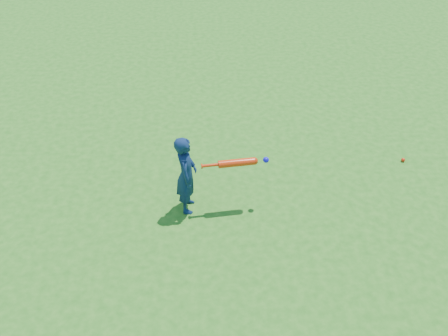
{
  "coord_description": "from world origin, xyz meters",
  "views": [
    {
      "loc": [
        -0.01,
        -5.33,
        4.66
      ],
      "look_at": [
        0.14,
        -0.18,
        0.63
      ],
      "focal_mm": 40.0,
      "sensor_mm": 36.0,
      "label": 1
    }
  ],
  "objects": [
    {
      "name": "ground",
      "position": [
        0.0,
        0.0,
        0.0
      ],
      "size": [
        80.0,
        80.0,
        0.0
      ],
      "primitive_type": "plane",
      "color": "#236518",
      "rests_on": "ground"
    },
    {
      "name": "child",
      "position": [
        -0.35,
        -0.24,
        0.58
      ],
      "size": [
        0.28,
        0.43,
        1.15
      ],
      "primitive_type": "imported",
      "rotation": [
        0.0,
        0.0,
        1.55
      ],
      "color": "#0F2246",
      "rests_on": "ground"
    },
    {
      "name": "ground_ball_red",
      "position": [
        2.93,
        0.71,
        0.03
      ],
      "size": [
        0.06,
        0.06,
        0.06
      ],
      "primitive_type": "sphere",
      "color": "red",
      "rests_on": "ground"
    },
    {
      "name": "bat_swing",
      "position": [
        0.34,
        -0.21,
        0.74
      ],
      "size": [
        0.89,
        0.18,
        0.1
      ],
      "rotation": [
        0.0,
        0.0,
        0.13
      ],
      "color": "red",
      "rests_on": "ground"
    }
  ]
}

